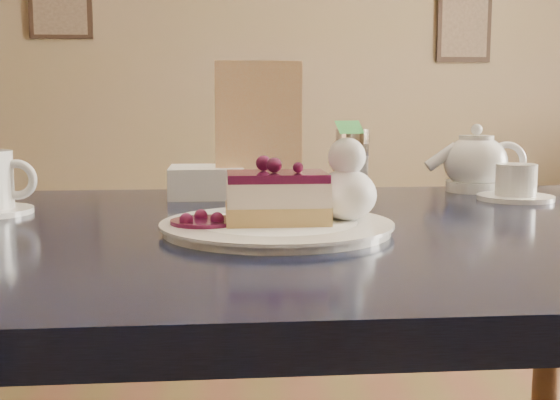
{
  "coord_description": "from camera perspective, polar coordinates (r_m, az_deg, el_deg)",
  "views": [
    {
      "loc": [
        -0.07,
        -0.9,
        0.95
      ],
      "look_at": [
        -0.03,
        -0.1,
        0.85
      ],
      "focal_mm": 45.0,
      "sensor_mm": 36.0,
      "label": 1
    }
  ],
  "objects": [
    {
      "name": "whipped_cream",
      "position": [
        0.9,
        5.42,
        0.44
      ],
      "size": [
        0.08,
        0.08,
        0.07
      ],
      "color": "white",
      "rests_on": "dessert_plate"
    },
    {
      "name": "dessert_plate",
      "position": [
        0.88,
        -0.26,
        -2.23
      ],
      "size": [
        0.29,
        0.29,
        0.01
      ],
      "primitive_type": "cylinder",
      "color": "white",
      "rests_on": "main_table"
    },
    {
      "name": "menu_card",
      "position": [
        1.21,
        -1.77,
        5.7
      ],
      "size": [
        0.15,
        0.04,
        0.23
      ],
      "primitive_type": "cube",
      "rotation": [
        0.0,
        0.0,
        0.03
      ],
      "color": "#FFE4BC",
      "rests_on": "main_table"
    },
    {
      "name": "sugar_shaker",
      "position": [
        1.29,
        5.89,
        3.25
      ],
      "size": [
        0.06,
        0.06,
        0.12
      ],
      "color": "white",
      "rests_on": "main_table"
    },
    {
      "name": "cheesecake_slice",
      "position": [
        0.88,
        -0.26,
        0.17
      ],
      "size": [
        0.13,
        0.09,
        0.06
      ],
      "rotation": [
        0.0,
        0.0,
        0.03
      ],
      "color": "#E4B270",
      "rests_on": "dessert_plate"
    },
    {
      "name": "tea_set",
      "position": [
        1.33,
        16.14,
        2.51
      ],
      "size": [
        0.2,
        0.24,
        0.11
      ],
      "color": "white",
      "rests_on": "main_table"
    },
    {
      "name": "berry_sauce",
      "position": [
        0.87,
        -6.15,
        -1.79
      ],
      "size": [
        0.09,
        0.09,
        0.01
      ],
      "primitive_type": "cylinder",
      "color": "#420B28",
      "rests_on": "dessert_plate"
    },
    {
      "name": "napkin_stack",
      "position": [
        1.23,
        -6.0,
        1.49
      ],
      "size": [
        0.13,
        0.13,
        0.05
      ],
      "primitive_type": "cube",
      "rotation": [
        0.0,
        0.0,
        0.03
      ],
      "color": "white",
      "rests_on": "main_table"
    },
    {
      "name": "main_table",
      "position": [
        0.95,
        -0.53,
        -6.98
      ],
      "size": [
        1.3,
        0.89,
        0.8
      ],
      "rotation": [
        0.0,
        0.0,
        0.03
      ],
      "color": "black",
      "rests_on": "ground"
    }
  ]
}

